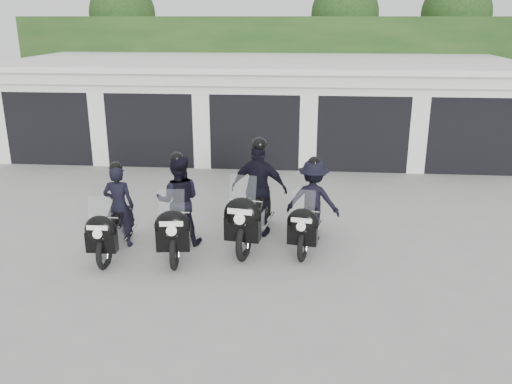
# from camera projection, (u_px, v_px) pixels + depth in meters

# --- Properties ---
(ground) EXTENTS (80.00, 80.00, 0.00)m
(ground) POSITION_uv_depth(u_px,v_px,m) (230.00, 242.00, 10.86)
(ground) COLOR gray
(ground) RESTS_ON ground
(garage_block) EXTENTS (16.40, 6.80, 2.96)m
(garage_block) POSITION_uv_depth(u_px,v_px,m) (262.00, 107.00, 18.05)
(garage_block) COLOR white
(garage_block) RESTS_ON ground
(background_vegetation) EXTENTS (20.00, 3.90, 5.80)m
(background_vegetation) POSITION_uv_depth(u_px,v_px,m) (280.00, 55.00, 22.20)
(background_vegetation) COLOR #173613
(background_vegetation) RESTS_ON ground
(police_bike_a) EXTENTS (0.60, 2.02, 1.76)m
(police_bike_a) POSITION_uv_depth(u_px,v_px,m) (115.00, 217.00, 10.26)
(police_bike_a) COLOR black
(police_bike_a) RESTS_ON ground
(police_bike_b) EXTENTS (0.96, 2.21, 1.93)m
(police_bike_b) POSITION_uv_depth(u_px,v_px,m) (178.00, 208.00, 10.40)
(police_bike_b) COLOR black
(police_bike_b) RESTS_ON ground
(police_bike_c) EXTENTS (1.25, 2.43, 2.12)m
(police_bike_c) POSITION_uv_depth(u_px,v_px,m) (257.00, 197.00, 10.79)
(police_bike_c) COLOR black
(police_bike_c) RESTS_ON ground
(police_bike_d) EXTENTS (1.15, 2.03, 1.78)m
(police_bike_d) POSITION_uv_depth(u_px,v_px,m) (311.00, 206.00, 10.65)
(police_bike_d) COLOR black
(police_bike_d) RESTS_ON ground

